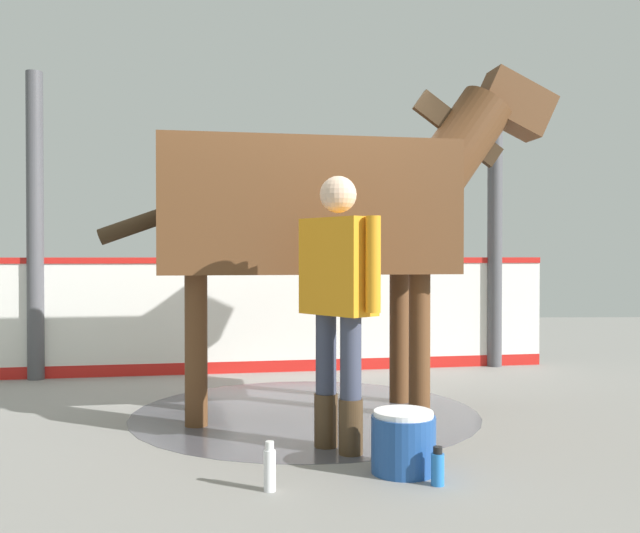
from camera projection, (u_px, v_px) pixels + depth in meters
ground_plane at (270, 410)px, 5.46m from camera, size 16.00×16.00×0.02m
wet_patch at (305, 413)px, 5.31m from camera, size 2.65×2.65×0.00m
barrier_wall at (278, 319)px, 7.21m from camera, size 0.92×5.77×1.19m
roof_post_near at (495, 229)px, 7.55m from camera, size 0.16×0.16×2.99m
roof_post_far at (35, 226)px, 6.74m from camera, size 0.16×0.16×2.99m
horse at (321, 208)px, 5.31m from camera, size 1.28×3.54×2.70m
handler at (338, 292)px, 4.27m from camera, size 0.54×0.49×1.70m
wash_bucket at (403, 442)px, 3.85m from camera, size 0.36×0.36×0.34m
bottle_shampoo at (270, 468)px, 3.55m from camera, size 0.06×0.06×0.26m
bottle_spray at (438, 468)px, 3.63m from camera, size 0.07×0.07×0.20m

